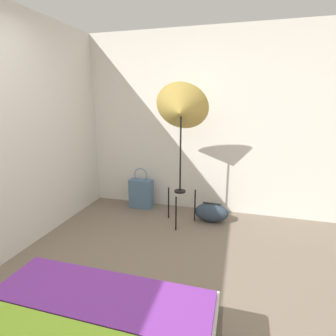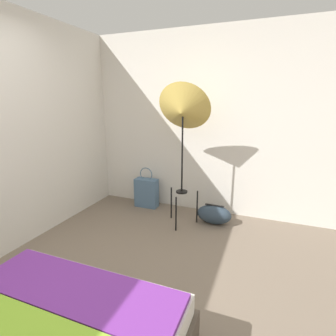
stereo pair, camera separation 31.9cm
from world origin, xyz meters
name	(u,v)px [view 2 (the right image)]	position (x,y,z in m)	size (l,w,h in m)	color
ground_plane	(88,332)	(0.00, 0.00, 0.00)	(14.00, 14.00, 0.00)	#756656
wall_back	(190,124)	(0.00, 2.50, 1.30)	(8.00, 0.05, 2.60)	silver
wall_side_left	(28,131)	(-1.50, 1.00, 1.30)	(0.05, 8.00, 2.60)	silver
photo_umbrella	(183,112)	(0.08, 1.90, 1.50)	(0.67, 0.48, 1.85)	black
tote_bag	(147,192)	(-0.63, 2.27, 0.23)	(0.36, 0.17, 0.64)	slate
duffel_bag	(214,214)	(0.49, 2.07, 0.13)	(0.47, 0.26, 0.27)	#2D3D4C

